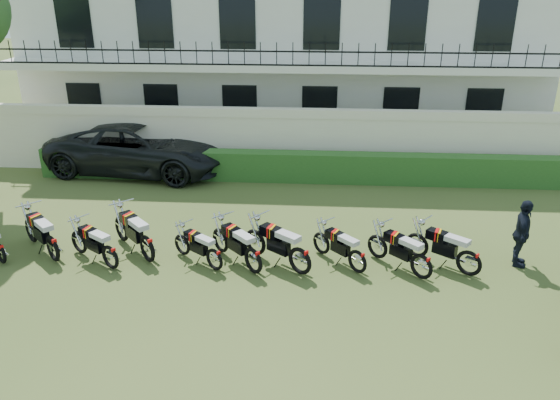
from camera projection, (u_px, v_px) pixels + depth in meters
The scene contains 15 objects.
ground at pixel (247, 294), 12.01m from camera, with size 100.00×100.00×0.00m, color #384A1D.
perimeter_wall at pixel (275, 140), 18.93m from camera, with size 30.00×0.35×2.30m.
hedge at pixel (303, 167), 18.39m from camera, with size 18.00×0.60×1.00m, color #224D1B.
building at pixel (286, 45), 23.45m from camera, with size 20.40×9.60×7.40m.
motorcycle_1 at pixel (52, 242), 13.15m from camera, with size 1.58×1.50×1.13m.
motorcycle_2 at pixel (110, 252), 12.82m from camera, with size 1.61×1.14×1.03m.
motorcycle_3 at pixel (147, 242), 13.12m from camera, with size 1.54×1.62×1.16m.
motorcycle_4 at pixel (214, 254), 12.79m from camera, with size 1.42×1.09×0.93m.
motorcycle_5 at pixel (253, 255), 12.62m from camera, with size 1.45×1.52×1.09m.
motorcycle_6 at pixel (300, 255), 12.57m from camera, with size 1.73×1.38×1.15m.
motorcycle_7 at pixel (358, 256), 12.67m from camera, with size 1.29×1.36×0.97m.
motorcycle_8 at pixel (422, 261), 12.40m from camera, with size 1.39×1.43×1.04m.
motorcycle_9 at pixel (470, 257), 12.52m from camera, with size 1.60×1.31×1.07m.
suv at pixel (140, 148), 19.16m from camera, with size 2.89×6.27×1.74m, color black.
officer_5 at pixel (522, 234), 12.89m from camera, with size 0.98×0.41×1.68m, color black.
Camera 1 is at (1.43, -10.23, 6.50)m, focal length 35.00 mm.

